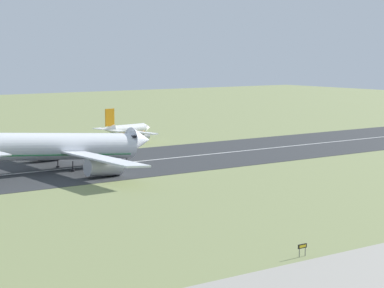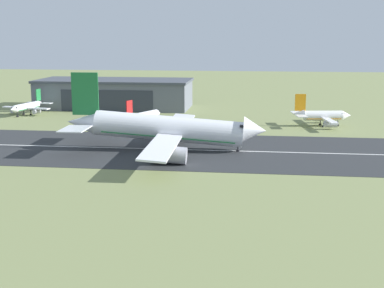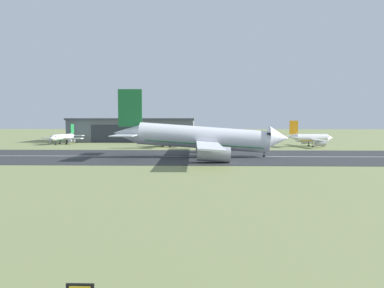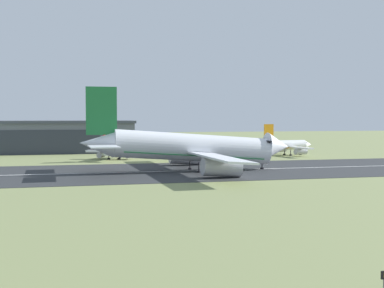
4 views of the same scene
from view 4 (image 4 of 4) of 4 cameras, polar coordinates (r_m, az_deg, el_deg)
name	(u,v)px [view 4 (image 4 of 4)]	position (r m, az deg, el deg)	size (l,w,h in m)	color
ground_plane	(200,232)	(58.63, 0.91, -9.36)	(708.76, 708.76, 0.00)	#7A8451
runway_strip	(128,172)	(120.01, -6.83, -3.02)	(468.76, 42.31, 0.06)	#2B2D30
runway_centreline	(128,172)	(120.01, -6.83, -3.00)	(421.88, 0.70, 0.01)	silver
hangar_building	(48,136)	(191.92, -15.15, 0.79)	(58.63, 24.28, 11.00)	slate
airplane_landing	(192,149)	(121.22, -0.05, -0.48)	(49.51, 60.42, 18.91)	silver
airplane_parked_west	(114,151)	(156.10, -8.35, -0.71)	(16.76, 19.11, 8.28)	silver
airplane_parked_east	(287,145)	(173.47, 10.13, -0.15)	(18.71, 24.31, 10.03)	white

